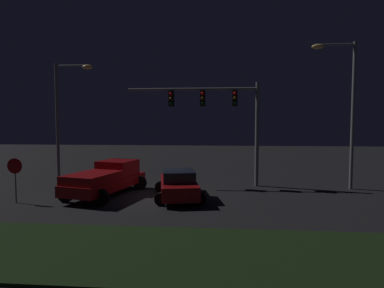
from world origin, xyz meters
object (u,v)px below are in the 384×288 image
object	(u,v)px
street_lamp_right	(345,98)
car_sedan	(178,184)
street_lamp_left	(65,108)
stop_sign	(15,172)
pickup_truck	(108,177)
traffic_signal_gantry	(218,108)

from	to	relation	value
street_lamp_right	car_sedan	bearing A→B (deg)	-161.34
street_lamp_left	stop_sign	bearing A→B (deg)	-88.53
pickup_truck	car_sedan	size ratio (longest dim) A/B	1.23
street_lamp_left	stop_sign	xyz separation A→B (m)	(0.14, -5.43, -3.41)
pickup_truck	stop_sign	size ratio (longest dim) A/B	2.57
pickup_truck	traffic_signal_gantry	distance (m)	7.86
stop_sign	street_lamp_left	bearing A→B (deg)	91.47
pickup_truck	street_lamp_right	distance (m)	14.52
street_lamp_right	stop_sign	size ratio (longest dim) A/B	3.92
pickup_truck	car_sedan	world-z (taller)	pickup_truck
car_sedan	street_lamp_left	distance (m)	9.81
street_lamp_left	stop_sign	size ratio (longest dim) A/B	3.52
pickup_truck	stop_sign	world-z (taller)	stop_sign
pickup_truck	traffic_signal_gantry	world-z (taller)	traffic_signal_gantry
car_sedan	street_lamp_right	xyz separation A→B (m)	(9.56, 3.23, 4.70)
pickup_truck	car_sedan	distance (m)	4.01
street_lamp_left	street_lamp_right	xyz separation A→B (m)	(17.58, -0.52, 0.47)
street_lamp_right	street_lamp_left	bearing A→B (deg)	178.29
traffic_signal_gantry	car_sedan	bearing A→B (deg)	-119.28
pickup_truck	street_lamp_left	xyz separation A→B (m)	(-4.04, 3.29, 3.97)
pickup_truck	car_sedan	xyz separation A→B (m)	(3.98, -0.46, -0.26)
street_lamp_right	traffic_signal_gantry	bearing A→B (deg)	176.74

